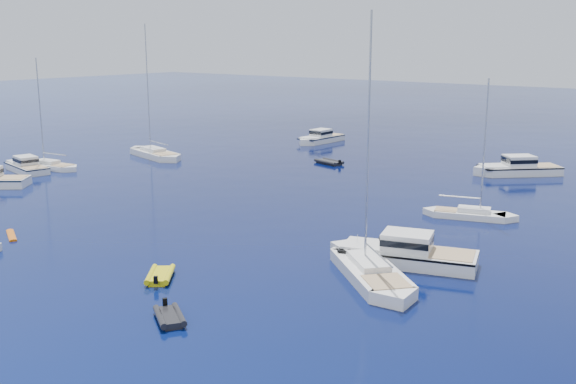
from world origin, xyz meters
name	(u,v)px	position (x,y,z in m)	size (l,w,h in m)	color
ground	(5,335)	(0.00, 0.00, 0.00)	(400.00, 400.00, 0.00)	navy
motor_cruiser_centre	(403,263)	(10.80, 22.16, 0.00)	(3.23, 10.56, 2.77)	silver
motor_cruiser_far_l	(26,171)	(-38.40, 25.14, 0.00)	(2.64, 8.62, 2.26)	silver
motor_cruiser_distant	(516,175)	(6.52, 56.81, 0.00)	(3.19, 10.41, 2.73)	silver
motor_cruiser_horizon	(320,142)	(-24.24, 63.28, 0.00)	(2.85, 9.30, 2.44)	white
sailboat_mid_r	(370,278)	(10.49, 18.42, 0.00)	(2.99, 11.50, 16.91)	white
sailboat_mid_l	(50,169)	(-37.64, 27.72, 0.00)	(2.31, 8.87, 13.05)	white
sailboat_centre	(470,218)	(9.69, 36.06, 0.00)	(2.13, 8.17, 12.02)	silver
sailboat_far_l	(155,157)	(-33.92, 40.38, 0.00)	(3.02, 11.63, 17.10)	silver
tender_yellow	(160,279)	(0.11, 10.36, 0.00)	(1.80, 3.19, 0.95)	#C5BD0B
tender_grey_near	(170,321)	(5.34, 6.27, 0.00)	(1.64, 2.84, 0.95)	black
tender_grey_far	(329,164)	(-13.66, 49.79, 0.00)	(2.06, 3.77, 0.95)	black
kayak_orange	(12,236)	(-15.89, 9.88, 0.00)	(0.56, 3.19, 0.30)	#D55E0A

